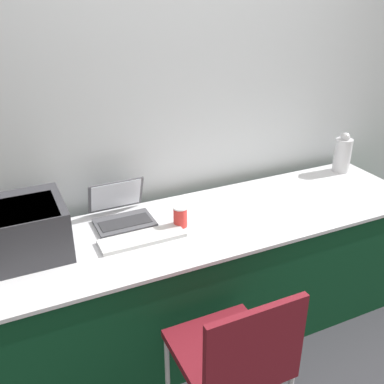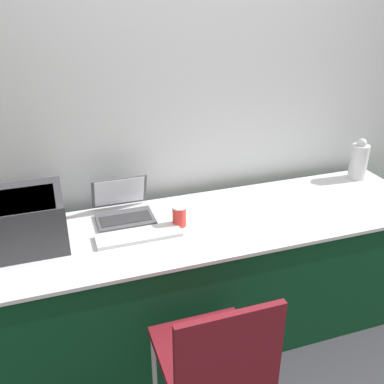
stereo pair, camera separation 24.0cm
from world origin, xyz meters
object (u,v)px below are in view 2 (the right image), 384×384
(metal_pitcher, at_px, (359,160))
(coffee_cup, at_px, (179,216))
(chair, at_px, (215,357))
(printer, at_px, (26,218))
(laptop_left, at_px, (123,209))
(external_keyboard, at_px, (139,235))

(metal_pitcher, bearing_deg, coffee_cup, -170.30)
(chair, bearing_deg, printer, 129.87)
(laptop_left, xyz_separation_m, external_keyboard, (0.03, -0.24, -0.04))
(laptop_left, height_order, chair, laptop_left)
(external_keyboard, distance_m, metal_pitcher, 1.58)
(laptop_left, height_order, coffee_cup, laptop_left)
(printer, distance_m, laptop_left, 0.52)
(printer, height_order, chair, printer)
(chair, bearing_deg, coffee_cup, 84.07)
(laptop_left, xyz_separation_m, chair, (0.19, -0.94, -0.26))
(printer, height_order, external_keyboard, printer)
(printer, distance_m, chair, 1.14)
(metal_pitcher, bearing_deg, laptop_left, -178.93)
(external_keyboard, relative_size, metal_pitcher, 1.60)
(coffee_cup, relative_size, chair, 0.13)
(external_keyboard, height_order, chair, chair)
(external_keyboard, bearing_deg, coffee_cup, 11.69)
(laptop_left, bearing_deg, coffee_cup, -35.89)
(laptop_left, height_order, external_keyboard, laptop_left)
(external_keyboard, height_order, metal_pitcher, metal_pitcher)
(laptop_left, relative_size, chair, 0.36)
(metal_pitcher, xyz_separation_m, chair, (-1.39, -0.97, -0.34))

